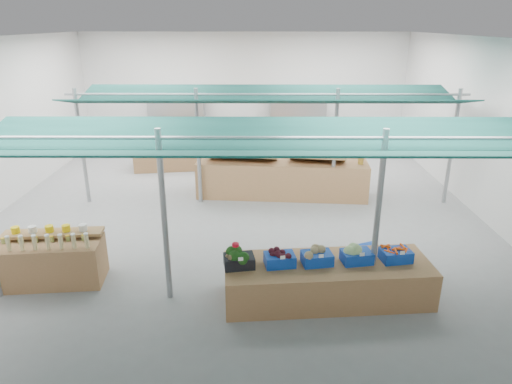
% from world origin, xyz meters
% --- Properties ---
extents(floor, '(13.00, 13.00, 0.00)m').
position_xyz_m(floor, '(0.00, 0.00, 0.00)').
color(floor, gray).
rests_on(floor, ground).
extents(hall, '(13.00, 13.00, 13.00)m').
position_xyz_m(hall, '(0.00, 1.44, 2.65)').
color(hall, silver).
rests_on(hall, ground).
extents(pole_grid, '(10.00, 4.60, 3.00)m').
position_xyz_m(pole_grid, '(0.75, -1.75, 1.81)').
color(pole_grid, gray).
rests_on(pole_grid, floor).
extents(awnings, '(9.50, 7.08, 0.30)m').
position_xyz_m(awnings, '(0.75, -1.75, 2.78)').
color(awnings, '#0A2D2A').
rests_on(awnings, pole_grid).
extents(back_shelving_left, '(2.00, 0.50, 2.00)m').
position_xyz_m(back_shelving_left, '(-2.50, 6.00, 1.00)').
color(back_shelving_left, '#B23F33').
rests_on(back_shelving_left, floor).
extents(back_shelving_right, '(2.00, 0.50, 2.00)m').
position_xyz_m(back_shelving_right, '(2.00, 6.00, 1.00)').
color(back_shelving_right, '#B23F33').
rests_on(back_shelving_right, floor).
extents(bottle_shelf, '(1.87, 1.25, 1.08)m').
position_xyz_m(bottle_shelf, '(-3.22, -3.48, 0.44)').
color(bottle_shelf, olive).
rests_on(bottle_shelf, floor).
extents(veg_counter, '(3.60, 1.46, 0.68)m').
position_xyz_m(veg_counter, '(1.73, -4.02, 0.34)').
color(veg_counter, olive).
rests_on(veg_counter, floor).
extents(fruit_counter, '(4.67, 1.43, 0.99)m').
position_xyz_m(fruit_counter, '(1.19, 1.02, 0.49)').
color(fruit_counter, olive).
rests_on(fruit_counter, floor).
extents(far_counter, '(5.68, 1.89, 1.00)m').
position_xyz_m(far_counter, '(-0.72, 3.80, 0.50)').
color(far_counter, olive).
rests_on(far_counter, floor).
extents(crate_stack, '(0.62, 0.54, 0.62)m').
position_xyz_m(crate_stack, '(2.53, -3.33, 0.31)').
color(crate_stack, '#0F3BA7').
rests_on(crate_stack, floor).
extents(vendor_left, '(0.70, 0.49, 1.84)m').
position_xyz_m(vendor_left, '(-0.01, 2.12, 0.92)').
color(vendor_left, '#1A55AA').
rests_on(vendor_left, floor).
extents(vendor_right, '(0.94, 0.76, 1.84)m').
position_xyz_m(vendor_right, '(1.79, 2.12, 0.92)').
color(vendor_right, maroon).
rests_on(vendor_right, floor).
extents(crate_broccoli, '(0.55, 0.44, 0.35)m').
position_xyz_m(crate_broccoli, '(0.23, -4.15, 0.84)').
color(crate_broccoli, black).
rests_on(crate_broccoli, veg_counter).
extents(crate_beets, '(0.55, 0.44, 0.29)m').
position_xyz_m(crate_beets, '(0.91, -4.09, 0.82)').
color(crate_beets, '#0F3BA7').
rests_on(crate_beets, veg_counter).
extents(crate_celeriac, '(0.55, 0.44, 0.31)m').
position_xyz_m(crate_celeriac, '(1.54, -4.04, 0.83)').
color(crate_celeriac, '#0F3BA7').
rests_on(crate_celeriac, veg_counter).
extents(crate_cabbage, '(0.55, 0.44, 0.35)m').
position_xyz_m(crate_cabbage, '(2.22, -3.98, 0.84)').
color(crate_cabbage, '#0F3BA7').
rests_on(crate_cabbage, veg_counter).
extents(crate_carrots, '(0.55, 0.44, 0.29)m').
position_xyz_m(crate_carrots, '(2.90, -3.92, 0.79)').
color(crate_carrots, '#0F3BA7').
rests_on(crate_carrots, veg_counter).
extents(sparrow, '(0.12, 0.09, 0.11)m').
position_xyz_m(sparrow, '(0.08, -4.28, 0.93)').
color(sparrow, brown).
rests_on(sparrow, crate_broccoli).
extents(pole_ribbon, '(0.12, 0.12, 0.28)m').
position_xyz_m(pole_ribbon, '(0.17, -4.17, 1.08)').
color(pole_ribbon, red).
rests_on(pole_ribbon, pole_grid).
extents(apple_heap_yellow, '(1.98, 0.97, 0.27)m').
position_xyz_m(apple_heap_yellow, '(0.09, 0.99, 1.15)').
color(apple_heap_yellow, '#997247').
rests_on(apple_heap_yellow, fruit_counter).
extents(apple_heap_red, '(1.59, 0.91, 0.27)m').
position_xyz_m(apple_heap_red, '(2.11, 0.84, 1.15)').
color(apple_heap_red, '#997247').
rests_on(apple_heap_red, fruit_counter).
extents(pineapple, '(0.14, 0.14, 0.39)m').
position_xyz_m(pineapple, '(3.26, 0.76, 1.17)').
color(pineapple, '#8C6019').
rests_on(pineapple, fruit_counter).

